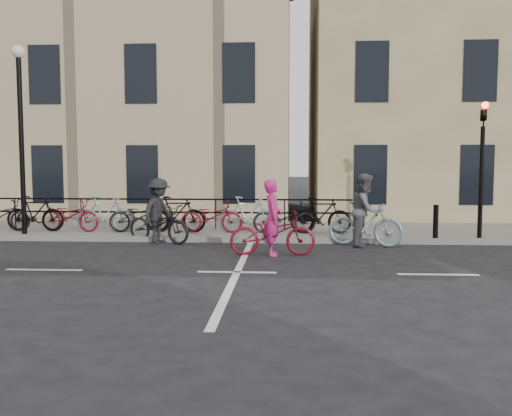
# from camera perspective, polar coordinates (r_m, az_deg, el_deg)

# --- Properties ---
(ground) EXTENTS (120.00, 120.00, 0.00)m
(ground) POSITION_cam_1_polar(r_m,az_deg,el_deg) (11.59, -1.91, -6.46)
(ground) COLOR black
(ground) RESTS_ON ground
(sidewalk) EXTENTS (46.00, 4.00, 0.15)m
(sidewalk) POSITION_cam_1_polar(r_m,az_deg,el_deg) (18.17, -12.79, -2.16)
(sidewalk) COLOR slate
(sidewalk) RESTS_ON ground
(building_east) EXTENTS (14.00, 10.00, 12.00)m
(building_east) POSITION_cam_1_polar(r_m,az_deg,el_deg) (25.86, 21.86, 13.20)
(building_east) COLOR #9C8A5E
(building_east) RESTS_ON sidewalk
(building_west) EXTENTS (20.00, 10.00, 10.00)m
(building_west) POSITION_cam_1_polar(r_m,az_deg,el_deg) (26.46, -19.31, 10.90)
(building_west) COLOR tan
(building_west) RESTS_ON sidewalk
(traffic_light) EXTENTS (0.18, 0.30, 3.90)m
(traffic_light) POSITION_cam_1_polar(r_m,az_deg,el_deg) (16.48, 21.69, 5.18)
(traffic_light) COLOR black
(traffic_light) RESTS_ON sidewalk
(lamp_post) EXTENTS (0.36, 0.36, 5.28)m
(lamp_post) POSITION_cam_1_polar(r_m,az_deg,el_deg) (17.48, -22.49, 8.52)
(lamp_post) COLOR black
(lamp_post) RESTS_ON sidewalk
(bollard_east) EXTENTS (0.14, 0.14, 0.90)m
(bollard_east) POSITION_cam_1_polar(r_m,az_deg,el_deg) (16.14, 17.53, -1.28)
(bollard_east) COLOR black
(bollard_east) RESTS_ON sidewalk
(parked_bikes) EXTENTS (11.45, 1.23, 1.05)m
(parked_bikes) POSITION_cam_1_polar(r_m,az_deg,el_deg) (16.88, -9.88, -0.70)
(parked_bikes) COLOR black
(parked_bikes) RESTS_ON sidewalk
(cyclist_pink) EXTENTS (2.06, 0.84, 1.80)m
(cyclist_pink) POSITION_cam_1_polar(r_m,az_deg,el_deg) (13.51, 1.66, -2.13)
(cyclist_pink) COLOR maroon
(cyclist_pink) RESTS_ON ground
(cyclist_grey) EXTENTS (2.04, 1.19, 1.91)m
(cyclist_grey) POSITION_cam_1_polar(r_m,az_deg,el_deg) (15.17, 10.87, -0.88)
(cyclist_grey) COLOR #7D97A4
(cyclist_grey) RESTS_ON ground
(cyclist_dark) EXTENTS (2.08, 1.45, 1.76)m
(cyclist_dark) POSITION_cam_1_polar(r_m,az_deg,el_deg) (15.70, -9.71, -0.95)
(cyclist_dark) COLOR black
(cyclist_dark) RESTS_ON ground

